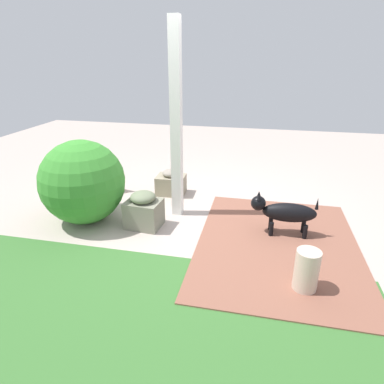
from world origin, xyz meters
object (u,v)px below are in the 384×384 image
stone_planter_mid (144,210)px  terracotta_pot_spiky (113,173)px  stone_planter_nearest (171,183)px  porch_pillar (176,125)px  round_shrub (83,182)px  ceramic_urn (306,271)px  dog (285,212)px

stone_planter_mid → terracotta_pot_spiky: (0.86, -0.99, 0.09)m
stone_planter_nearest → stone_planter_mid: bearing=87.7°
stone_planter_nearest → terracotta_pot_spiky: (0.91, 0.11, 0.14)m
porch_pillar → stone_planter_mid: 1.14m
stone_planter_mid → round_shrub: round_shrub is taller
ceramic_urn → stone_planter_nearest: bearing=-47.0°
stone_planter_mid → round_shrub: (0.80, -0.00, 0.31)m
porch_pillar → ceramic_urn: 2.27m
stone_planter_mid → stone_planter_nearest: bearing=-92.3°
stone_planter_mid → ceramic_urn: stone_planter_mid is taller
dog → ceramic_urn: (-0.16, 1.00, -0.10)m
stone_planter_mid → porch_pillar: bearing=-125.2°
stone_planter_nearest → stone_planter_mid: (0.04, 1.10, 0.05)m
stone_planter_nearest → stone_planter_mid: size_ratio=0.94×
stone_planter_nearest → ceramic_urn: bearing=133.0°
stone_planter_mid → terracotta_pot_spiky: bearing=-49.0°
porch_pillar → terracotta_pot_spiky: bearing=-24.5°
round_shrub → terracotta_pot_spiky: bearing=-86.4°
terracotta_pot_spiky → dog: bearing=161.7°
porch_pillar → round_shrub: (1.12, 0.45, -0.69)m
round_shrub → terracotta_pot_spiky: (0.06, -0.99, -0.22)m
porch_pillar → ceramic_urn: porch_pillar is taller
porch_pillar → stone_planter_mid: size_ratio=5.18×
dog → stone_planter_mid: bearing=4.8°
porch_pillar → terracotta_pot_spiky: 1.58m
porch_pillar → stone_planter_mid: (0.32, 0.45, -1.00)m
terracotta_pot_spiky → round_shrub: bearing=93.6°
round_shrub → terracotta_pot_spiky: size_ratio=1.64×
terracotta_pot_spiky → dog: terracotta_pot_spiky is taller
dog → terracotta_pot_spiky: bearing=-18.3°
stone_planter_nearest → round_shrub: (0.84, 1.10, 0.36)m
ceramic_urn → terracotta_pot_spiky: bearing=-34.1°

